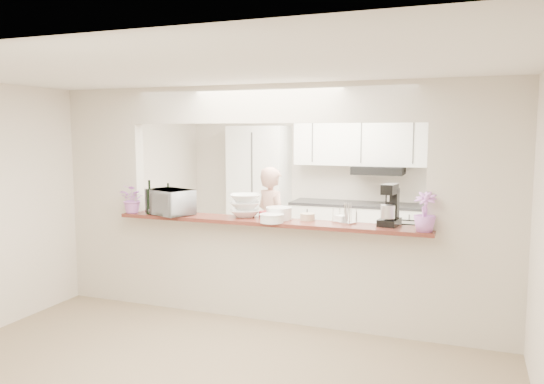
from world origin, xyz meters
The scene contains 19 objects.
floor centered at (0.00, 0.00, 0.00)m, with size 6.00×6.00×0.00m, color gray.
tile_overlay centered at (0.00, 1.55, 0.01)m, with size 5.00×2.90×0.01m, color beige.
partition centered at (0.00, 0.00, 1.48)m, with size 5.00×0.15×2.50m.
bar_counter centered at (0.00, 0.00, 0.58)m, with size 3.40×0.38×1.09m.
kitchen_cabinets centered at (-0.19, 2.72, 0.97)m, with size 3.15×0.62×2.25m.
refrigerator centered at (2.05, 2.65, 0.85)m, with size 0.75×0.70×1.70m, color #B3B3B8.
flower_left centered at (-1.60, -0.15, 1.25)m, with size 0.29×0.25×0.32m, color pink.
wine_bottle_a centered at (-1.27, 0.07, 1.22)m, with size 0.07×0.07×0.33m.
wine_bottle_b centered at (-1.38, -0.15, 1.24)m, with size 0.08×0.08×0.39m.
toaster_oven centered at (-1.15, -0.10, 1.23)m, with size 0.51×0.35×0.28m, color #A9A9AE.
serving_bowls centered at (-0.30, 0.05, 1.21)m, with size 0.33×0.33×0.24m, color white.
plate_stack_a centered at (0.10, 0.03, 1.15)m, with size 0.28×0.28×0.13m.
plate_stack_b centered at (0.10, -0.19, 1.13)m, with size 0.25×0.25×0.09m.
red_bowl centered at (-0.07, 0.08, 1.12)m, with size 0.15×0.15×0.07m, color maroon.
tan_bowl centered at (0.40, 0.08, 1.13)m, with size 0.15×0.15×0.07m, color tan.
utensil_caddy centered at (0.80, 0.05, 1.18)m, with size 0.26×0.21×0.21m.
stand_mixer centered at (1.25, 0.06, 1.28)m, with size 0.21×0.30×0.41m.
flower_right centered at (1.60, -0.15, 1.28)m, with size 0.21×0.21×0.37m, color #A262B7.
person centered at (-0.49, 1.38, 0.77)m, with size 0.56×0.37×1.54m, color tan.
Camera 1 is at (1.98, -5.19, 2.02)m, focal length 35.00 mm.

